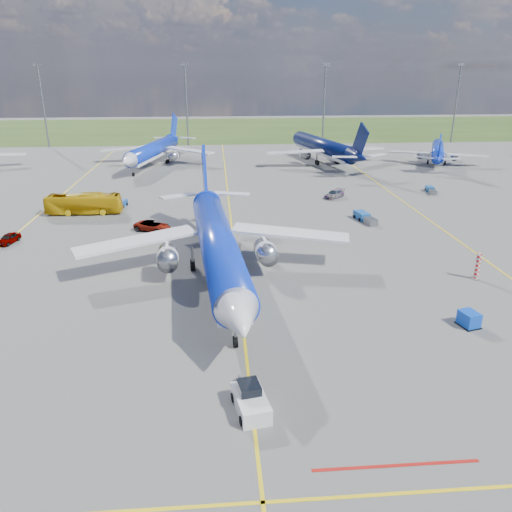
{
  "coord_description": "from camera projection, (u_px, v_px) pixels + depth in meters",
  "views": [
    {
      "loc": [
        -1.97,
        -40.08,
        21.79
      ],
      "look_at": [
        1.74,
        6.45,
        4.0
      ],
      "focal_mm": 35.0,
      "sensor_mm": 36.0,
      "label": 1
    }
  ],
  "objects": [
    {
      "name": "ground",
      "position": [
        243.0,
        323.0,
        45.24
      ],
      "size": [
        400.0,
        400.0,
        0.0
      ],
      "primitive_type": "plane",
      "color": "#565653",
      "rests_on": "ground"
    },
    {
      "name": "grass_strip",
      "position": [
        221.0,
        129.0,
        184.96
      ],
      "size": [
        400.0,
        80.0,
        0.01
      ],
      "primitive_type": "cube",
      "color": "#2D4719",
      "rests_on": "ground"
    },
    {
      "name": "taxiway_lines",
      "position": [
        233.0,
        230.0,
        71.06
      ],
      "size": [
        60.25,
        160.0,
        0.02
      ],
      "color": "yellow",
      "rests_on": "ground"
    },
    {
      "name": "floodlight_masts",
      "position": [
        256.0,
        100.0,
        143.97
      ],
      "size": [
        202.2,
        0.5,
        22.7
      ],
      "color": "slate",
      "rests_on": "ground"
    },
    {
      "name": "warning_post",
      "position": [
        477.0,
        266.0,
        54.09
      ],
      "size": [
        0.5,
        0.5,
        3.0
      ],
      "primitive_type": "cylinder",
      "color": "red",
      "rests_on": "ground"
    },
    {
      "name": "bg_jet_nnw",
      "position": [
        154.0,
        165.0,
        117.31
      ],
      "size": [
        37.68,
        44.58,
        10.18
      ],
      "primitive_type": null,
      "rotation": [
        0.0,
        0.0,
        -0.23
      ],
      "color": "#0D2CC2",
      "rests_on": "ground"
    },
    {
      "name": "bg_jet_n",
      "position": [
        322.0,
        162.0,
        120.82
      ],
      "size": [
        40.17,
        47.62,
        10.89
      ],
      "primitive_type": null,
      "rotation": [
        0.0,
        0.0,
        3.37
      ],
      "color": "#071241",
      "rests_on": "ground"
    },
    {
      "name": "bg_jet_ne",
      "position": [
        436.0,
        163.0,
        120.36
      ],
      "size": [
        34.3,
        38.19,
        8.2
      ],
      "primitive_type": null,
      "rotation": [
        0.0,
        0.0,
        2.73
      ],
      "color": "#0D2CC2",
      "rests_on": "ground"
    },
    {
      "name": "main_airliner",
      "position": [
        219.0,
        278.0,
        54.83
      ],
      "size": [
        36.88,
        46.36,
        11.44
      ],
      "primitive_type": null,
      "rotation": [
        0.0,
        0.0,
        0.09
      ],
      "color": "#0D2CC2",
      "rests_on": "ground"
    },
    {
      "name": "pushback_tug",
      "position": [
        250.0,
        400.0,
        33.58
      ],
      "size": [
        2.63,
        5.42,
        1.8
      ],
      "rotation": [
        0.0,
        0.0,
        0.18
      ],
      "color": "silver",
      "rests_on": "ground"
    },
    {
      "name": "uld_container",
      "position": [
        469.0,
        319.0,
        44.5
      ],
      "size": [
        1.75,
        1.99,
        1.36
      ],
      "primitive_type": "cube",
      "rotation": [
        0.0,
        0.0,
        0.26
      ],
      "color": "blue",
      "rests_on": "ground"
    },
    {
      "name": "apron_bus",
      "position": [
        84.0,
        204.0,
        78.17
      ],
      "size": [
        11.67,
        2.81,
        3.25
      ],
      "primitive_type": "imported",
      "rotation": [
        0.0,
        0.0,
        1.56
      ],
      "color": "gold",
      "rests_on": "ground"
    },
    {
      "name": "service_car_a",
      "position": [
        8.0,
        238.0,
        65.39
      ],
      "size": [
        2.41,
        4.1,
        1.31
      ],
      "primitive_type": "imported",
      "rotation": [
        0.0,
        0.0,
        -0.24
      ],
      "color": "#999999",
      "rests_on": "ground"
    },
    {
      "name": "service_car_b",
      "position": [
        153.0,
        226.0,
        70.25
      ],
      "size": [
        5.78,
        4.47,
        1.46
      ],
      "primitive_type": "imported",
      "rotation": [
        0.0,
        0.0,
        1.12
      ],
      "color": "#999999",
      "rests_on": "ground"
    },
    {
      "name": "service_car_c",
      "position": [
        334.0,
        194.0,
        88.07
      ],
      "size": [
        4.6,
        4.7,
        1.36
      ],
      "primitive_type": "imported",
      "rotation": [
        0.0,
        0.0,
        -0.76
      ],
      "color": "#999999",
      "rests_on": "ground"
    },
    {
      "name": "baggage_tug_w",
      "position": [
        365.0,
        218.0,
        74.73
      ],
      "size": [
        2.47,
        5.44,
        1.18
      ],
      "rotation": [
        0.0,
        0.0,
        0.21
      ],
      "color": "#1A539E",
      "rests_on": "ground"
    },
    {
      "name": "baggage_tug_c",
      "position": [
        119.0,
        205.0,
        81.89
      ],
      "size": [
        2.4,
        4.77,
        1.03
      ],
      "rotation": [
        0.0,
        0.0,
        -0.27
      ],
      "color": "#184490",
      "rests_on": "ground"
    },
    {
      "name": "baggage_tug_e",
      "position": [
        431.0,
        190.0,
        91.89
      ],
      "size": [
        1.8,
        4.36,
        0.95
      ],
      "rotation": [
        0.0,
        0.0,
        -0.16
      ],
      "color": "#185395",
      "rests_on": "ground"
    }
  ]
}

